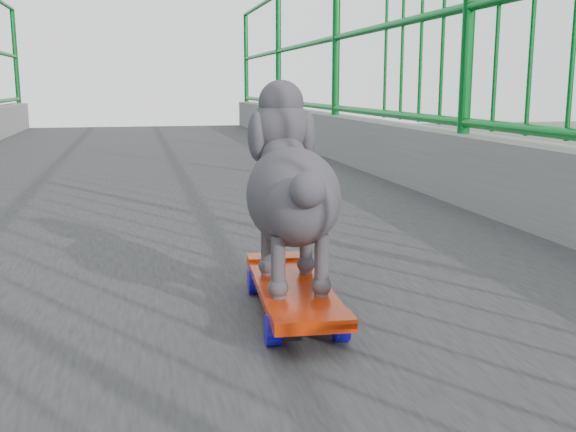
{
  "coord_description": "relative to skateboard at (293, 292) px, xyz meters",
  "views": [
    {
      "loc": [
        -0.05,
        3.2,
        7.51
      ],
      "look_at": [
        0.28,
        4.67,
        7.22
      ],
      "focal_mm": 42.0,
      "sensor_mm": 36.0,
      "label": 1
    }
  ],
  "objects": [
    {
      "name": "poodle",
      "position": [
        0.0,
        0.03,
        0.24
      ],
      "size": [
        0.23,
        0.5,
        0.41
      ],
      "rotation": [
        0.0,
        0.0,
        -0.07
      ],
      "color": "#343137",
      "rests_on": "skateboard"
    },
    {
      "name": "skateboard",
      "position": [
        0.0,
        0.0,
        0.0
      ],
      "size": [
        0.2,
        0.55,
        0.07
      ],
      "rotation": [
        0.0,
        0.0,
        -0.07
      ],
      "color": "red",
      "rests_on": "footbridge"
    }
  ]
}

